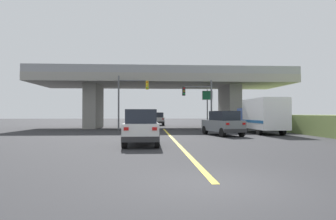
# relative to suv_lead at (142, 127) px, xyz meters

# --- Properties ---
(ground) EXTENTS (160.00, 160.00, 0.00)m
(ground) POSITION_rel_suv_lead_xyz_m (2.12, 21.54, -1.01)
(ground) COLOR #2B2B2D
(overpass_bridge) EXTENTS (31.70, 10.22, 7.33)m
(overpass_bridge) POSITION_rel_suv_lead_xyz_m (2.12, 21.54, 4.19)
(overpass_bridge) COLOR gray
(overpass_bridge) RESTS_ON ground
(lane_divider_stripe) EXTENTS (0.20, 28.05, 0.01)m
(lane_divider_stripe) POSITION_rel_suv_lead_xyz_m (2.12, 4.39, -1.01)
(lane_divider_stripe) COLOR yellow
(lane_divider_stripe) RESTS_ON ground
(suv_lead) EXTENTS (1.94, 4.56, 2.02)m
(suv_lead) POSITION_rel_suv_lead_xyz_m (0.00, 0.00, 0.00)
(suv_lead) COLOR silver
(suv_lead) RESTS_ON ground
(suv_crossing) EXTENTS (2.82, 4.78, 2.02)m
(suv_crossing) POSITION_rel_suv_lead_xyz_m (6.50, 7.23, -0.00)
(suv_crossing) COLOR slate
(suv_crossing) RESTS_ON ground
(box_truck) EXTENTS (2.33, 7.38, 3.13)m
(box_truck) POSITION_rel_suv_lead_xyz_m (10.64, 9.51, 0.63)
(box_truck) COLOR navy
(box_truck) RESTS_ON ground
(sedan_oncoming) EXTENTS (1.99, 4.78, 2.02)m
(sedan_oncoming) POSITION_rel_suv_lead_xyz_m (1.73, 30.48, 0.00)
(sedan_oncoming) COLOR silver
(sedan_oncoming) RESTS_ON ground
(traffic_signal_nearside) EXTENTS (3.27, 0.36, 5.48)m
(traffic_signal_nearside) POSITION_rel_suv_lead_xyz_m (6.07, 15.06, 2.44)
(traffic_signal_nearside) COLOR #56595E
(traffic_signal_nearside) RESTS_ON ground
(traffic_signal_farside) EXTENTS (3.36, 0.36, 5.98)m
(traffic_signal_farside) POSITION_rel_suv_lead_xyz_m (-1.86, 15.85, 2.86)
(traffic_signal_farside) COLOR #56595E
(traffic_signal_farside) RESTS_ON ground
(highway_sign) EXTENTS (1.30, 0.17, 4.80)m
(highway_sign) POSITION_rel_suv_lead_xyz_m (7.56, 19.31, 2.44)
(highway_sign) COLOR #56595E
(highway_sign) RESTS_ON ground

